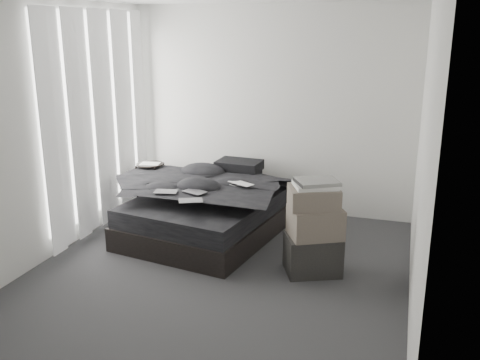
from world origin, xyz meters
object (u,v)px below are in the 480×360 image
(bed, at_px, (209,223))
(box_lower, at_px, (313,254))
(side_stand, at_px, (151,188))
(laptop, at_px, (238,179))

(bed, xyz_separation_m, box_lower, (1.32, -0.64, 0.06))
(side_stand, bearing_deg, box_lower, -26.21)
(bed, bearing_deg, laptop, 7.50)
(bed, relative_size, box_lower, 3.72)
(laptop, bearing_deg, box_lower, -5.50)
(bed, height_order, box_lower, box_lower)
(side_stand, xyz_separation_m, box_lower, (2.32, -1.14, -0.13))
(bed, bearing_deg, box_lower, -16.33)
(bed, relative_size, side_stand, 3.03)
(laptop, height_order, box_lower, laptop)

